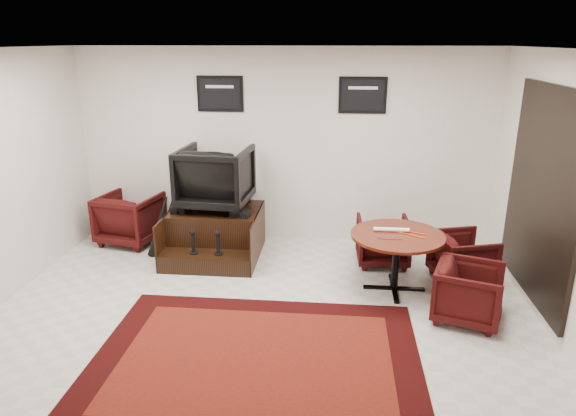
% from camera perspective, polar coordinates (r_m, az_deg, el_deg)
% --- Properties ---
extents(ground, '(6.00, 6.00, 0.00)m').
position_cam_1_polar(ground, '(5.64, -3.17, -12.55)').
color(ground, silver).
rests_on(ground, ground).
extents(room_shell, '(6.02, 5.02, 2.81)m').
position_cam_1_polar(room_shell, '(5.04, 1.30, 5.65)').
color(room_shell, silver).
rests_on(room_shell, ground).
extents(area_rug, '(3.10, 2.33, 0.01)m').
position_cam_1_polar(area_rug, '(5.06, -3.58, -16.49)').
color(area_rug, black).
rests_on(area_rug, ground).
extents(shine_podium, '(1.24, 1.28, 0.64)m').
position_cam_1_polar(shine_podium, '(7.25, -8.04, -2.86)').
color(shine_podium, black).
rests_on(shine_podium, ground).
extents(shine_chair, '(0.99, 0.94, 0.96)m').
position_cam_1_polar(shine_chair, '(7.13, -8.08, 3.70)').
color(shine_chair, black).
rests_on(shine_chair, shine_podium).
extents(shoes_pair, '(0.25, 0.30, 0.10)m').
position_cam_1_polar(shoes_pair, '(7.15, -11.73, -0.01)').
color(shoes_pair, black).
rests_on(shoes_pair, shine_podium).
extents(polish_kit, '(0.27, 0.20, 0.09)m').
position_cam_1_polar(polish_kit, '(6.84, -5.36, -0.63)').
color(polish_kit, black).
rests_on(polish_kit, shine_podium).
extents(umbrella_black, '(0.34, 0.13, 0.91)m').
position_cam_1_polar(umbrella_black, '(7.23, -14.14, -1.95)').
color(umbrella_black, black).
rests_on(umbrella_black, ground).
extents(umbrella_hooked, '(0.31, 0.11, 0.82)m').
position_cam_1_polar(umbrella_hooked, '(7.42, -13.39, -1.73)').
color(umbrella_hooked, black).
rests_on(umbrella_hooked, ground).
extents(armchair_side, '(0.93, 0.89, 0.82)m').
position_cam_1_polar(armchair_side, '(7.91, -17.15, -0.83)').
color(armchair_side, black).
rests_on(armchair_side, ground).
extents(meeting_table, '(1.10, 1.10, 0.72)m').
position_cam_1_polar(meeting_table, '(6.17, 12.02, -3.62)').
color(meeting_table, '#411309').
rests_on(meeting_table, ground).
extents(table_chair_back, '(0.69, 0.65, 0.69)m').
position_cam_1_polar(table_chair_back, '(6.99, 10.49, -3.38)').
color(table_chair_back, black).
rests_on(table_chair_back, ground).
extents(table_chair_window, '(0.77, 0.79, 0.67)m').
position_cam_1_polar(table_chair_window, '(6.75, 18.88, -4.96)').
color(table_chair_window, black).
rests_on(table_chair_window, ground).
extents(table_chair_corner, '(0.81, 0.84, 0.69)m').
position_cam_1_polar(table_chair_corner, '(5.84, 19.47, -8.63)').
color(table_chair_corner, black).
rests_on(table_chair_corner, ground).
extents(paper_roll, '(0.42, 0.05, 0.05)m').
position_cam_1_polar(paper_roll, '(6.19, 11.41, -2.37)').
color(paper_roll, white).
rests_on(paper_roll, meeting_table).
extents(table_clutter, '(0.56, 0.38, 0.01)m').
position_cam_1_polar(table_clutter, '(6.15, 12.80, -2.79)').
color(table_clutter, '#DE450C').
rests_on(table_clutter, meeting_table).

